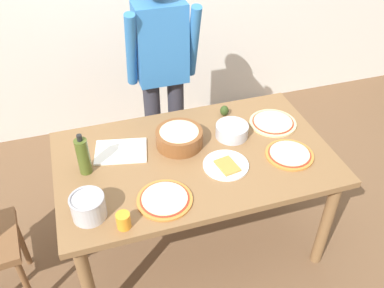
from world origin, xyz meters
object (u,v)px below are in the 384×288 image
object	(u,v)px
dining_table	(194,167)
popcorn_bowl	(179,136)
pizza_second_cooked	(289,154)
cutting_board_white	(121,151)
olive_oil_bottle	(83,156)
avocado	(224,111)
pizza_raw_on_board	(273,123)
plate_with_slice	(226,165)
pizza_cooked_on_tray	(165,199)
person_cook	(162,68)
mixing_bowl_steel	(232,131)
cup_orange	(123,221)
steel_pot	(88,207)

from	to	relation	value
dining_table	popcorn_bowl	distance (m)	0.21
pizza_second_cooked	cutting_board_white	world-z (taller)	pizza_second_cooked
olive_oil_bottle	avocado	size ratio (longest dim) A/B	3.66
pizza_raw_on_board	plate_with_slice	size ratio (longest dim) A/B	1.15
pizza_second_cooked	popcorn_bowl	size ratio (longest dim) A/B	1.00
dining_table	plate_with_slice	xyz separation A→B (m)	(0.14, -0.14, 0.10)
plate_with_slice	avocado	xyz separation A→B (m)	(0.17, 0.48, 0.03)
pizza_second_cooked	olive_oil_bottle	world-z (taller)	olive_oil_bottle
pizza_cooked_on_tray	cutting_board_white	world-z (taller)	pizza_cooked_on_tray
cutting_board_white	person_cook	bearing A→B (deg)	55.42
pizza_cooked_on_tray	pizza_second_cooked	xyz separation A→B (m)	(0.78, 0.13, -0.00)
person_cook	mixing_bowl_steel	distance (m)	0.71
pizza_raw_on_board	olive_oil_bottle	world-z (taller)	olive_oil_bottle
plate_with_slice	cup_orange	size ratio (longest dim) A/B	3.06
popcorn_bowl	pizza_cooked_on_tray	bearing A→B (deg)	-115.36
pizza_raw_on_board	steel_pot	size ratio (longest dim) A/B	1.73
person_cook	plate_with_slice	world-z (taller)	person_cook
dining_table	person_cook	world-z (taller)	person_cook
person_cook	steel_pot	world-z (taller)	person_cook
pizza_second_cooked	mixing_bowl_steel	bearing A→B (deg)	132.57
pizza_raw_on_board	pizza_second_cooked	xyz separation A→B (m)	(-0.05, -0.32, -0.00)
person_cook	dining_table	bearing A→B (deg)	-90.43
olive_oil_bottle	steel_pot	size ratio (longest dim) A/B	1.48
mixing_bowl_steel	steel_pot	world-z (taller)	steel_pot
pizza_second_cooked	popcorn_bowl	bearing A→B (deg)	153.60
olive_oil_bottle	popcorn_bowl	bearing A→B (deg)	7.72
mixing_bowl_steel	popcorn_bowl	bearing A→B (deg)	177.44
dining_table	olive_oil_bottle	distance (m)	0.65
olive_oil_bottle	mixing_bowl_steel	bearing A→B (deg)	3.92
popcorn_bowl	mixing_bowl_steel	xyz separation A→B (m)	(0.33, -0.01, -0.02)
dining_table	pizza_raw_on_board	bearing A→B (deg)	14.94
dining_table	steel_pot	world-z (taller)	steel_pot
pizza_second_cooked	olive_oil_bottle	distance (m)	1.17
plate_with_slice	mixing_bowl_steel	xyz separation A→B (m)	(0.13, 0.25, 0.03)
pizza_second_cooked	cutting_board_white	bearing A→B (deg)	160.84
pizza_raw_on_board	popcorn_bowl	distance (m)	0.63
person_cook	cup_orange	size ratio (longest dim) A/B	19.06
pizza_second_cooked	olive_oil_bottle	size ratio (longest dim) A/B	1.10
person_cook	pizza_second_cooked	world-z (taller)	person_cook
olive_oil_bottle	avocado	distance (m)	0.98
cup_orange	avocado	bearing A→B (deg)	42.86
pizza_second_cooked	plate_with_slice	size ratio (longest dim) A/B	1.08
olive_oil_bottle	cutting_board_white	distance (m)	0.26
dining_table	avocado	size ratio (longest dim) A/B	22.86
avocado	steel_pot	bearing A→B (deg)	-146.73
pizza_raw_on_board	mixing_bowl_steel	distance (m)	0.30
dining_table	plate_with_slice	world-z (taller)	plate_with_slice
pizza_second_cooked	avocado	xyz separation A→B (m)	(-0.22, 0.50, 0.03)
pizza_raw_on_board	steel_pot	distance (m)	1.29
pizza_cooked_on_tray	popcorn_bowl	world-z (taller)	popcorn_bowl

